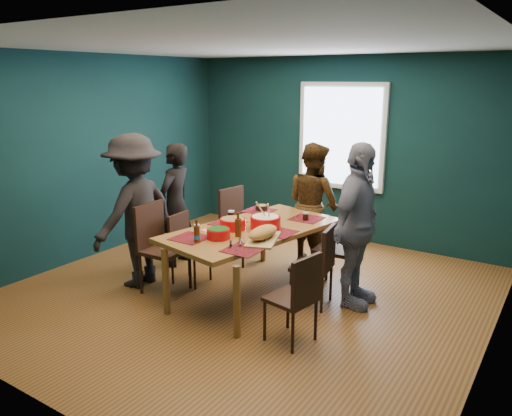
{
  "coord_description": "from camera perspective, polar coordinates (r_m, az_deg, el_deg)",
  "views": [
    {
      "loc": [
        2.97,
        -4.35,
        2.38
      ],
      "look_at": [
        0.06,
        0.09,
        0.99
      ],
      "focal_mm": 35.0,
      "sensor_mm": 36.0,
      "label": 1
    }
  ],
  "objects": [
    {
      "name": "cola_glass_c",
      "position": [
        5.83,
        5.69,
        -0.91
      ],
      "size": [
        0.07,
        0.07,
        0.1
      ],
      "color": "black",
      "rests_on": "dining_table"
    },
    {
      "name": "room",
      "position": [
        5.58,
        0.48,
        4.24
      ],
      "size": [
        5.01,
        5.01,
        2.71
      ],
      "color": "#9A5F2C",
      "rests_on": "ground"
    },
    {
      "name": "person_right",
      "position": [
        5.31,
        11.46,
        -2.05
      ],
      "size": [
        0.45,
        1.04,
        1.76
      ],
      "primitive_type": "imported",
      "rotation": [
        0.0,
        0.0,
        1.59
      ],
      "color": "silver",
      "rests_on": "floor"
    },
    {
      "name": "cola_glass_b",
      "position": [
        5.01,
        0.65,
        -3.35
      ],
      "size": [
        0.08,
        0.08,
        0.11
      ],
      "color": "black",
      "rests_on": "dining_table"
    },
    {
      "name": "napkin_c",
      "position": [
        4.81,
        -1.52,
        -4.88
      ],
      "size": [
        0.14,
        0.14,
        0.0
      ],
      "primitive_type": "cube",
      "rotation": [
        0.0,
        0.0,
        0.02
      ],
      "color": "#FF8D6B",
      "rests_on": "dining_table"
    },
    {
      "name": "chair_left_far",
      "position": [
        6.64,
        -2.18,
        -1.22
      ],
      "size": [
        0.5,
        0.5,
        0.97
      ],
      "rotation": [
        0.0,
        0.0,
        -0.15
      ],
      "color": "black",
      "rests_on": "floor"
    },
    {
      "name": "bowl_dumpling",
      "position": [
        5.49,
        1.08,
        -1.58
      ],
      "size": [
        0.34,
        0.34,
        0.31
      ],
      "color": "red",
      "rests_on": "dining_table"
    },
    {
      "name": "bowl_salad",
      "position": [
        5.48,
        -2.66,
        -1.76
      ],
      "size": [
        0.29,
        0.29,
        0.12
      ],
      "color": "red",
      "rests_on": "dining_table"
    },
    {
      "name": "napkin_b",
      "position": [
        5.46,
        -5.31,
        -2.54
      ],
      "size": [
        0.19,
        0.19,
        0.0
      ],
      "primitive_type": "cube",
      "rotation": [
        0.0,
        0.0,
        -0.33
      ],
      "color": "#FF8D6B",
      "rests_on": "dining_table"
    },
    {
      "name": "chair_right_mid",
      "position": [
        5.34,
        7.27,
        -5.91
      ],
      "size": [
        0.46,
        0.46,
        0.88
      ],
      "rotation": [
        0.0,
        0.0,
        0.16
      ],
      "color": "black",
      "rests_on": "floor"
    },
    {
      "name": "cola_glass_d",
      "position": [
        5.84,
        -2.85,
        -0.78
      ],
      "size": [
        0.08,
        0.08,
        0.11
      ],
      "color": "black",
      "rests_on": "dining_table"
    },
    {
      "name": "person_near_left",
      "position": [
        5.91,
        -13.67,
        -0.35
      ],
      "size": [
        0.69,
        1.17,
        1.78
      ],
      "primitive_type": "imported",
      "rotation": [
        0.0,
        0.0,
        4.73
      ],
      "color": "black",
      "rests_on": "floor"
    },
    {
      "name": "bowl_herbs",
      "position": [
        5.17,
        -4.32,
        -2.88
      ],
      "size": [
        0.24,
        0.24,
        0.11
      ],
      "color": "red",
      "rests_on": "dining_table"
    },
    {
      "name": "chair_left_mid",
      "position": [
        5.99,
        -8.07,
        -3.93
      ],
      "size": [
        0.4,
        0.4,
        0.83
      ],
      "rotation": [
        0.0,
        0.0,
        0.07
      ],
      "color": "black",
      "rests_on": "floor"
    },
    {
      "name": "cola_glass_a",
      "position": [
        5.4,
        -6.77,
        -2.27
      ],
      "size": [
        0.06,
        0.06,
        0.09
      ],
      "color": "black",
      "rests_on": "dining_table"
    },
    {
      "name": "chair_right_far",
      "position": [
        5.71,
        10.27,
        -3.84
      ],
      "size": [
        0.49,
        0.49,
        1.02
      ],
      "rotation": [
        0.0,
        0.0,
        0.07
      ],
      "color": "black",
      "rests_on": "floor"
    },
    {
      "name": "cutting_board",
      "position": [
        5.09,
        0.8,
        -2.99
      ],
      "size": [
        0.45,
        0.7,
        0.15
      ],
      "rotation": [
        0.0,
        0.0,
        0.36
      ],
      "color": "tan",
      "rests_on": "dining_table"
    },
    {
      "name": "chair_right_near",
      "position": [
        4.57,
        4.81,
        -9.61
      ],
      "size": [
        0.46,
        0.46,
        0.87
      ],
      "rotation": [
        0.0,
        0.0,
        -0.18
      ],
      "color": "black",
      "rests_on": "floor"
    },
    {
      "name": "napkin_a",
      "position": [
        5.38,
        2.43,
        -2.75
      ],
      "size": [
        0.19,
        0.19,
        0.0
      ],
      "primitive_type": "cube",
      "rotation": [
        0.0,
        0.0,
        0.19
      ],
      "color": "#FF8D6B",
      "rests_on": "dining_table"
    },
    {
      "name": "beer_bottle_b",
      "position": [
        5.21,
        -2.05,
        -2.19
      ],
      "size": [
        0.07,
        0.07,
        0.26
      ],
      "color": "#46200C",
      "rests_on": "dining_table"
    },
    {
      "name": "person_back",
      "position": [
        6.52,
        6.58,
        0.5
      ],
      "size": [
        0.95,
        0.86,
        1.59
      ],
      "primitive_type": "imported",
      "rotation": [
        0.0,
        0.0,
        2.73
      ],
      "color": "black",
      "rests_on": "floor"
    },
    {
      "name": "dining_table",
      "position": [
        5.55,
        -0.43,
        -3.01
      ],
      "size": [
        1.39,
        2.18,
        0.77
      ],
      "rotation": [
        0.0,
        0.0,
        -0.2
      ],
      "color": "#9F672F",
      "rests_on": "floor"
    },
    {
      "name": "person_far_left",
      "position": [
        6.49,
        -9.21,
        0.35
      ],
      "size": [
        0.48,
        0.64,
        1.59
      ],
      "primitive_type": "imported",
      "rotation": [
        0.0,
        0.0,
        4.89
      ],
      "color": "black",
      "rests_on": "floor"
    },
    {
      "name": "small_bowl",
      "position": [
        6.26,
        0.66,
        0.07
      ],
      "size": [
        0.16,
        0.16,
        0.07
      ],
      "color": "black",
      "rests_on": "dining_table"
    },
    {
      "name": "chair_left_near",
      "position": [
        5.77,
        -11.18,
        -3.69
      ],
      "size": [
        0.48,
        0.48,
        1.01
      ],
      "rotation": [
        0.0,
        0.0,
        0.05
      ],
      "color": "black",
      "rests_on": "floor"
    },
    {
      "name": "beer_bottle_a",
      "position": [
        5.06,
        -6.78,
        -3.0
      ],
      "size": [
        0.06,
        0.06,
        0.23
      ],
      "color": "#46200C",
      "rests_on": "dining_table"
    }
  ]
}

